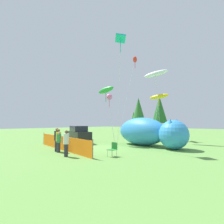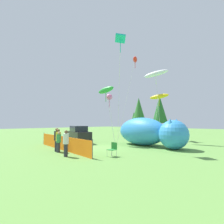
% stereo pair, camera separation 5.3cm
% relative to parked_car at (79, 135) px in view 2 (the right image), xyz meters
% --- Properties ---
extents(ground_plane, '(120.00, 120.00, 0.00)m').
position_rel_parked_car_xyz_m(ground_plane, '(4.07, -1.37, -0.96)').
color(ground_plane, '#609342').
extents(parked_car, '(4.27, 2.67, 1.96)m').
position_rel_parked_car_xyz_m(parked_car, '(0.00, 0.00, 0.00)').
color(parked_car, black).
rests_on(parked_car, ground).
extents(folding_chair, '(0.56, 0.56, 0.96)m').
position_rel_parked_car_xyz_m(folding_chair, '(8.36, -2.97, -0.40)').
color(folding_chair, '#267F33').
rests_on(folding_chair, ground).
extents(inflatable_cat, '(8.06, 3.52, 2.86)m').
position_rel_parked_car_xyz_m(inflatable_cat, '(7.14, 3.36, 0.36)').
color(inflatable_cat, '#338CD8').
rests_on(inflatable_cat, ground).
extents(safety_fence, '(9.73, 1.19, 1.29)m').
position_rel_parked_car_xyz_m(safety_fence, '(3.23, -3.98, -0.38)').
color(safety_fence, orange).
rests_on(safety_fence, ground).
extents(spectator_in_green_shirt, '(0.40, 0.40, 1.83)m').
position_rel_parked_car_xyz_m(spectator_in_green_shirt, '(4.00, -4.76, 0.03)').
color(spectator_in_green_shirt, '#2D2D38').
rests_on(spectator_in_green_shirt, ground).
extents(spectator_in_yellow_shirt, '(0.42, 0.42, 1.91)m').
position_rel_parked_car_xyz_m(spectator_in_yellow_shirt, '(3.65, -4.71, 0.08)').
color(spectator_in_yellow_shirt, '#2D2D38').
rests_on(spectator_in_yellow_shirt, ground).
extents(spectator_in_grey_shirt, '(0.40, 0.40, 1.82)m').
position_rel_parked_car_xyz_m(spectator_in_grey_shirt, '(6.08, -5.30, 0.03)').
color(spectator_in_grey_shirt, '#2D2D38').
rests_on(spectator_in_grey_shirt, ground).
extents(spectator_in_blue_shirt, '(0.35, 0.35, 1.63)m').
position_rel_parked_car_xyz_m(spectator_in_blue_shirt, '(4.18, -4.81, -0.08)').
color(spectator_in_blue_shirt, '#2D2D38').
rests_on(spectator_in_blue_shirt, ground).
extents(kite_red_lizard, '(2.28, 3.74, 12.24)m').
position_rel_parked_car_xyz_m(kite_red_lizard, '(1.34, 9.03, 10.81)').
color(kite_red_lizard, silver).
rests_on(kite_red_lizard, ground).
extents(kite_white_ghost, '(3.13, 1.36, 8.88)m').
position_rel_parked_car_xyz_m(kite_white_ghost, '(5.96, 7.07, 7.36)').
color(kite_white_ghost, silver).
rests_on(kite_white_ghost, ground).
extents(kite_teal_diamond, '(2.81, 2.59, 10.24)m').
position_rel_parked_car_xyz_m(kite_teal_diamond, '(6.68, -0.28, 8.73)').
color(kite_teal_diamond, silver).
rests_on(kite_teal_diamond, ground).
extents(kite_yellow_hero, '(2.76, 3.03, 6.37)m').
position_rel_parked_car_xyz_m(kite_yellow_hero, '(4.98, 9.52, 4.90)').
color(kite_yellow_hero, silver).
rests_on(kite_yellow_hero, ground).
extents(kite_pink_octopus, '(1.87, 1.05, 5.86)m').
position_rel_parked_car_xyz_m(kite_pink_octopus, '(1.79, 3.17, 4.49)').
color(kite_pink_octopus, silver).
rests_on(kite_pink_octopus, ground).
extents(kite_green_fish, '(2.22, 1.39, 6.39)m').
position_rel_parked_car_xyz_m(kite_green_fish, '(3.30, 1.15, 4.89)').
color(kite_green_fish, silver).
rests_on(kite_green_fish, ground).
extents(horizon_tree_east, '(3.83, 3.83, 9.15)m').
position_rel_parked_car_xyz_m(horizon_tree_east, '(-5.19, 27.91, 4.65)').
color(horizon_tree_east, brown).
rests_on(horizon_tree_east, ground).
extents(horizon_tree_west, '(3.95, 3.95, 9.42)m').
position_rel_parked_car_xyz_m(horizon_tree_west, '(-12.31, 28.85, 4.82)').
color(horizon_tree_west, brown).
rests_on(horizon_tree_west, ground).
extents(horizon_tree_mid, '(2.42, 2.42, 5.77)m').
position_rel_parked_car_xyz_m(horizon_tree_mid, '(-17.50, 33.35, 2.58)').
color(horizon_tree_mid, brown).
rests_on(horizon_tree_mid, ground).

